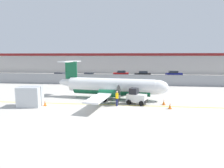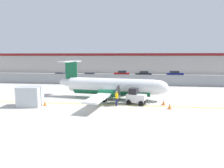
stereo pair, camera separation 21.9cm
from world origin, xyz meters
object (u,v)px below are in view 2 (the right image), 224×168
object	(u,v)px
cargo_container	(30,96)
parked_car_1	(90,76)
baggage_tug	(136,97)
parked_car_0	(60,76)
ground_crew_worker	(117,98)
traffic_cone_near_left	(45,103)
parked_car_2	(122,74)
traffic_cone_far_left	(170,106)
parked_car_3	(143,74)
commuter_airplane	(113,87)
traffic_cone_near_right	(164,102)
parked_car_4	(175,74)

from	to	relation	value
cargo_container	parked_car_1	bearing A→B (deg)	81.57
baggage_tug	parked_car_0	bearing A→B (deg)	147.20
ground_crew_worker	traffic_cone_near_left	world-z (taller)	ground_crew_worker
cargo_container	parked_car_1	world-z (taller)	cargo_container
traffic_cone_near_left	parked_car_2	xyz separation A→B (m)	(6.22, 33.02, 0.58)
parked_car_1	parked_car_2	world-z (taller)	same
traffic_cone_far_left	parked_car_3	bearing A→B (deg)	93.26
traffic_cone_far_left	parked_car_1	distance (m)	29.29
commuter_airplane	ground_crew_worker	world-z (taller)	commuter_airplane
baggage_tug	traffic_cone_far_left	distance (m)	4.00
parked_car_0	parked_car_1	size ratio (longest dim) A/B	1.04
commuter_airplane	parked_car_2	xyz separation A→B (m)	(-1.00, 28.26, -0.71)
cargo_container	traffic_cone_near_right	xyz separation A→B (m)	(14.96, 2.31, -0.79)
baggage_tug	parked_car_1	bearing A→B (deg)	133.92
parked_car_3	ground_crew_worker	bearing A→B (deg)	78.99
baggage_tug	cargo_container	world-z (taller)	cargo_container
baggage_tug	traffic_cone_near_right	xyz separation A→B (m)	(3.16, -0.01, -0.54)
commuter_airplane	parked_car_2	size ratio (longest dim) A/B	3.73
baggage_tug	ground_crew_worker	bearing A→B (deg)	-134.75
commuter_airplane	parked_car_1	bearing A→B (deg)	119.15
traffic_cone_near_left	traffic_cone_near_right	bearing A→B (deg)	8.50
baggage_tug	commuter_airplane	bearing A→B (deg)	156.69
ground_crew_worker	parked_car_2	xyz separation A→B (m)	(-1.86, 32.07, -0.06)
commuter_airplane	baggage_tug	size ratio (longest dim) A/B	6.27
parked_car_1	parked_car_3	world-z (taller)	same
ground_crew_worker	cargo_container	bearing A→B (deg)	-161.03
baggage_tug	cargo_container	distance (m)	12.02
ground_crew_worker	traffic_cone_near_right	xyz separation A→B (m)	(5.33, 1.06, -0.64)
commuter_airplane	parked_car_2	bearing A→B (deg)	100.17
commuter_airplane	parked_car_0	bearing A→B (deg)	134.95
commuter_airplane	traffic_cone_far_left	distance (m)	8.06
cargo_container	parked_car_0	size ratio (longest dim) A/B	0.60
cargo_container	ground_crew_worker	bearing A→B (deg)	0.56
baggage_tug	traffic_cone_near_right	size ratio (longest dim) A/B	4.00
baggage_tug	ground_crew_worker	distance (m)	2.42
parked_car_0	parked_car_4	xyz separation A→B (m)	(28.38, 8.49, 0.00)
traffic_cone_near_right	parked_car_1	distance (m)	27.62
parked_car_1	parked_car_2	size ratio (longest dim) A/B	0.98
baggage_tug	parked_car_1	distance (m)	26.12
baggage_tug	traffic_cone_far_left	bearing A→B (deg)	-6.72
parked_car_4	baggage_tug	bearing A→B (deg)	-112.72
baggage_tug	parked_car_2	xyz separation A→B (m)	(-4.03, 31.00, 0.04)
baggage_tug	cargo_container	size ratio (longest dim) A/B	0.98
parked_car_2	traffic_cone_far_left	bearing A→B (deg)	99.25
traffic_cone_far_left	parked_car_4	bearing A→B (deg)	78.99
ground_crew_worker	parked_car_0	bearing A→B (deg)	135.26
cargo_container	parked_car_0	distance (m)	26.31
parked_car_0	parked_car_2	xyz separation A→B (m)	(14.29, 7.83, 0.00)
ground_crew_worker	parked_car_3	world-z (taller)	same
parked_car_3	parked_car_1	bearing A→B (deg)	22.63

